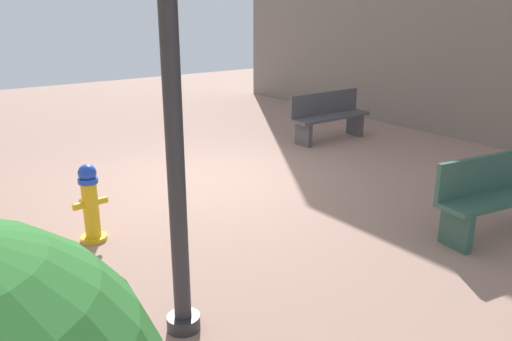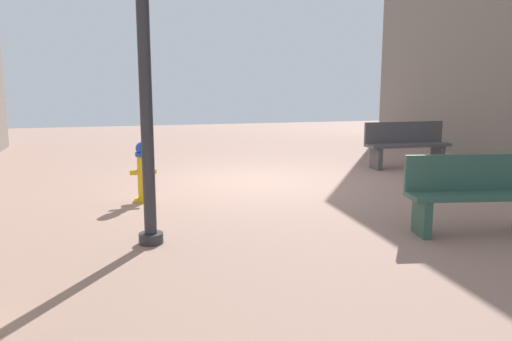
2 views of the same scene
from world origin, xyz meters
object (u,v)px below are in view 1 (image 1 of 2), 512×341
(fire_hydrant, at_px, (90,203))
(bench_far, at_px, (495,195))
(bench_near, at_px, (328,115))
(street_lamp, at_px, (169,32))

(fire_hydrant, height_order, bench_far, bench_far)
(bench_far, bearing_deg, bench_near, -109.93)
(fire_hydrant, relative_size, street_lamp, 0.24)
(fire_hydrant, relative_size, bench_far, 0.54)
(bench_far, bearing_deg, fire_hydrant, -34.31)
(bench_far, height_order, street_lamp, street_lamp)
(fire_hydrant, height_order, bench_near, bench_near)
(bench_near, xyz_separation_m, street_lamp, (5.44, 3.94, 1.91))
(street_lamp, bearing_deg, bench_near, -144.13)
(bench_near, relative_size, street_lamp, 0.46)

